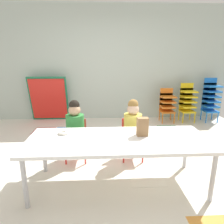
{
  "coord_description": "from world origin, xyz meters",
  "views": [
    {
      "loc": [
        -0.11,
        -2.7,
        1.49
      ],
      "look_at": [
        0.01,
        -0.33,
        0.85
      ],
      "focal_mm": 31.97,
      "sensor_mm": 36.0,
      "label": 1
    }
  ],
  "objects_px": {
    "seated_child_near_camera": "(75,125)",
    "donut_powdered_on_plate": "(63,133)",
    "seated_child_middle_seat": "(133,124)",
    "kid_chair_yellow_stack": "(187,100)",
    "paper_bag_brown": "(142,127)",
    "kid_chair_orange_stack": "(167,103)",
    "kid_chair_blue_stack": "(211,98)",
    "craft_table": "(118,142)",
    "paper_plate_near_edge": "(63,134)",
    "folded_activity_table": "(49,99)"
  },
  "relations": [
    {
      "from": "seated_child_near_camera",
      "to": "kid_chair_orange_stack",
      "type": "xyz_separation_m",
      "value": [
        1.94,
        1.81,
        -0.1
      ]
    },
    {
      "from": "paper_bag_brown",
      "to": "kid_chair_yellow_stack",
      "type": "bearing_deg",
      "value": 56.45
    },
    {
      "from": "folded_activity_table",
      "to": "donut_powdered_on_plate",
      "type": "relative_size",
      "value": 8.96
    },
    {
      "from": "kid_chair_blue_stack",
      "to": "paper_bag_brown",
      "type": "relative_size",
      "value": 4.73
    },
    {
      "from": "kid_chair_yellow_stack",
      "to": "kid_chair_blue_stack",
      "type": "height_order",
      "value": "kid_chair_blue_stack"
    },
    {
      "from": "seated_child_middle_seat",
      "to": "paper_bag_brown",
      "type": "height_order",
      "value": "seated_child_middle_seat"
    },
    {
      "from": "folded_activity_table",
      "to": "donut_powdered_on_plate",
      "type": "height_order",
      "value": "folded_activity_table"
    },
    {
      "from": "seated_child_middle_seat",
      "to": "kid_chair_blue_stack",
      "type": "xyz_separation_m",
      "value": [
        2.16,
        1.81,
        0.02
      ]
    },
    {
      "from": "kid_chair_orange_stack",
      "to": "kid_chair_yellow_stack",
      "type": "xyz_separation_m",
      "value": [
        0.49,
        0.0,
        0.06
      ]
    },
    {
      "from": "kid_chair_orange_stack",
      "to": "donut_powdered_on_plate",
      "type": "height_order",
      "value": "kid_chair_orange_stack"
    },
    {
      "from": "craft_table",
      "to": "kid_chair_blue_stack",
      "type": "distance_m",
      "value": 3.44
    },
    {
      "from": "seated_child_middle_seat",
      "to": "kid_chair_blue_stack",
      "type": "distance_m",
      "value": 2.82
    },
    {
      "from": "donut_powdered_on_plate",
      "to": "folded_activity_table",
      "type": "bearing_deg",
      "value": 107.81
    },
    {
      "from": "paper_bag_brown",
      "to": "paper_plate_near_edge",
      "type": "height_order",
      "value": "paper_bag_brown"
    },
    {
      "from": "paper_plate_near_edge",
      "to": "seated_child_middle_seat",
      "type": "bearing_deg",
      "value": 27.31
    },
    {
      "from": "kid_chair_blue_stack",
      "to": "paper_plate_near_edge",
      "type": "distance_m",
      "value": 3.83
    },
    {
      "from": "kid_chair_orange_stack",
      "to": "seated_child_near_camera",
      "type": "bearing_deg",
      "value": -137.0
    },
    {
      "from": "seated_child_near_camera",
      "to": "donut_powdered_on_plate",
      "type": "relative_size",
      "value": 7.57
    },
    {
      "from": "seated_child_middle_seat",
      "to": "paper_plate_near_edge",
      "type": "bearing_deg",
      "value": -152.69
    },
    {
      "from": "kid_chair_yellow_stack",
      "to": "paper_bag_brown",
      "type": "relative_size",
      "value": 4.18
    },
    {
      "from": "craft_table",
      "to": "kid_chair_blue_stack",
      "type": "xyz_separation_m",
      "value": [
        2.42,
        2.45,
        0.02
      ]
    },
    {
      "from": "craft_table",
      "to": "seated_child_middle_seat",
      "type": "height_order",
      "value": "seated_child_middle_seat"
    },
    {
      "from": "seated_child_near_camera",
      "to": "donut_powdered_on_plate",
      "type": "height_order",
      "value": "seated_child_near_camera"
    },
    {
      "from": "folded_activity_table",
      "to": "paper_plate_near_edge",
      "type": "relative_size",
      "value": 6.04
    },
    {
      "from": "seated_child_middle_seat",
      "to": "paper_bag_brown",
      "type": "relative_size",
      "value": 4.17
    },
    {
      "from": "paper_bag_brown",
      "to": "donut_powdered_on_plate",
      "type": "xyz_separation_m",
      "value": [
        -0.95,
        0.07,
        -0.09
      ]
    },
    {
      "from": "craft_table",
      "to": "donut_powdered_on_plate",
      "type": "xyz_separation_m",
      "value": [
        -0.66,
        0.16,
        0.07
      ]
    },
    {
      "from": "seated_child_middle_seat",
      "to": "seated_child_near_camera",
      "type": "bearing_deg",
      "value": 180.0
    },
    {
      "from": "paper_plate_near_edge",
      "to": "donut_powdered_on_plate",
      "type": "bearing_deg",
      "value": 0.0
    },
    {
      "from": "seated_child_middle_seat",
      "to": "kid_chair_yellow_stack",
      "type": "relative_size",
      "value": 1.0
    },
    {
      "from": "kid_chair_blue_stack",
      "to": "folded_activity_table",
      "type": "distance_m",
      "value": 3.89
    },
    {
      "from": "kid_chair_blue_stack",
      "to": "paper_bag_brown",
      "type": "height_order",
      "value": "kid_chair_blue_stack"
    },
    {
      "from": "craft_table",
      "to": "folded_activity_table",
      "type": "distance_m",
      "value": 3.05
    },
    {
      "from": "seated_child_near_camera",
      "to": "seated_child_middle_seat",
      "type": "bearing_deg",
      "value": 0.0
    },
    {
      "from": "kid_chair_yellow_stack",
      "to": "folded_activity_table",
      "type": "relative_size",
      "value": 0.85
    },
    {
      "from": "seated_child_middle_seat",
      "to": "folded_activity_table",
      "type": "height_order",
      "value": "folded_activity_table"
    },
    {
      "from": "kid_chair_orange_stack",
      "to": "paper_bag_brown",
      "type": "distance_m",
      "value": 2.61
    },
    {
      "from": "seated_child_near_camera",
      "to": "folded_activity_table",
      "type": "relative_size",
      "value": 0.84
    },
    {
      "from": "seated_child_near_camera",
      "to": "craft_table",
      "type": "bearing_deg",
      "value": -47.83
    },
    {
      "from": "seated_child_near_camera",
      "to": "kid_chair_blue_stack",
      "type": "height_order",
      "value": "kid_chair_blue_stack"
    },
    {
      "from": "kid_chair_blue_stack",
      "to": "kid_chair_yellow_stack",
      "type": "bearing_deg",
      "value": -179.98
    },
    {
      "from": "kid_chair_blue_stack",
      "to": "donut_powdered_on_plate",
      "type": "distance_m",
      "value": 3.83
    },
    {
      "from": "paper_bag_brown",
      "to": "folded_activity_table",
      "type": "bearing_deg",
      "value": 124.17
    },
    {
      "from": "paper_bag_brown",
      "to": "donut_powdered_on_plate",
      "type": "relative_size",
      "value": 1.81
    },
    {
      "from": "kid_chair_orange_stack",
      "to": "kid_chair_yellow_stack",
      "type": "distance_m",
      "value": 0.49
    },
    {
      "from": "seated_child_middle_seat",
      "to": "donut_powdered_on_plate",
      "type": "bearing_deg",
      "value": -152.69
    },
    {
      "from": "seated_child_middle_seat",
      "to": "donut_powdered_on_plate",
      "type": "height_order",
      "value": "seated_child_middle_seat"
    },
    {
      "from": "seated_child_near_camera",
      "to": "paper_bag_brown",
      "type": "relative_size",
      "value": 4.17
    },
    {
      "from": "craft_table",
      "to": "kid_chair_blue_stack",
      "type": "height_order",
      "value": "kid_chair_blue_stack"
    },
    {
      "from": "kid_chair_orange_stack",
      "to": "paper_plate_near_edge",
      "type": "height_order",
      "value": "kid_chair_orange_stack"
    }
  ]
}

